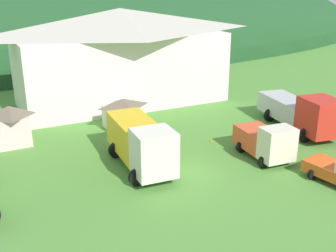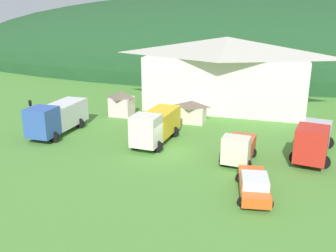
{
  "view_description": "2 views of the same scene",
  "coord_description": "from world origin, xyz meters",
  "px_view_note": "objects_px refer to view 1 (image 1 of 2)",
  "views": [
    {
      "loc": [
        -11.67,
        -20.46,
        11.64
      ],
      "look_at": [
        1.05,
        4.61,
        1.56
      ],
      "focal_mm": 44.12,
      "sensor_mm": 36.0,
      "label": 1
    },
    {
      "loc": [
        8.58,
        -29.63,
        12.28
      ],
      "look_at": [
        -0.62,
        1.15,
        2.11
      ],
      "focal_mm": 39.65,
      "sensor_mm": 36.0,
      "label": 2
    }
  ],
  "objects_px": {
    "depot_building": "(121,55)",
    "play_shed_pink": "(11,125)",
    "light_truck_cream": "(266,141)",
    "crane_truck_red": "(302,112)",
    "play_shed_cream": "(124,113)",
    "heavy_rig_striped": "(141,142)",
    "traffic_cone_near_pickup": "(211,142)"
  },
  "relations": [
    {
      "from": "depot_building",
      "to": "play_shed_cream",
      "type": "height_order",
      "value": "depot_building"
    },
    {
      "from": "play_shed_pink",
      "to": "traffic_cone_near_pickup",
      "type": "distance_m",
      "value": 14.87
    },
    {
      "from": "heavy_rig_striped",
      "to": "crane_truck_red",
      "type": "height_order",
      "value": "heavy_rig_striped"
    },
    {
      "from": "play_shed_cream",
      "to": "heavy_rig_striped",
      "type": "relative_size",
      "value": 0.43
    },
    {
      "from": "play_shed_cream",
      "to": "play_shed_pink",
      "type": "xyz_separation_m",
      "value": [
        -8.69,
        0.3,
        0.26
      ]
    },
    {
      "from": "crane_truck_red",
      "to": "traffic_cone_near_pickup",
      "type": "bearing_deg",
      "value": -90.2
    },
    {
      "from": "traffic_cone_near_pickup",
      "to": "depot_building",
      "type": "bearing_deg",
      "value": 99.08
    },
    {
      "from": "play_shed_pink",
      "to": "traffic_cone_near_pickup",
      "type": "xyz_separation_m",
      "value": [
        13.42,
        -6.22,
        -1.54
      ]
    },
    {
      "from": "play_shed_cream",
      "to": "light_truck_cream",
      "type": "bearing_deg",
      "value": -57.94
    },
    {
      "from": "play_shed_pink",
      "to": "crane_truck_red",
      "type": "bearing_deg",
      "value": -19.61
    },
    {
      "from": "play_shed_cream",
      "to": "play_shed_pink",
      "type": "height_order",
      "value": "play_shed_pink"
    },
    {
      "from": "heavy_rig_striped",
      "to": "crane_truck_red",
      "type": "distance_m",
      "value": 14.13
    },
    {
      "from": "crane_truck_red",
      "to": "heavy_rig_striped",
      "type": "bearing_deg",
      "value": -78.91
    },
    {
      "from": "depot_building",
      "to": "crane_truck_red",
      "type": "bearing_deg",
      "value": -55.83
    },
    {
      "from": "play_shed_pink",
      "to": "heavy_rig_striped",
      "type": "distance_m",
      "value": 10.55
    },
    {
      "from": "light_truck_cream",
      "to": "crane_truck_red",
      "type": "distance_m",
      "value": 6.71
    },
    {
      "from": "play_shed_pink",
      "to": "depot_building",
      "type": "bearing_deg",
      "value": 31.07
    },
    {
      "from": "depot_building",
      "to": "play_shed_cream",
      "type": "xyz_separation_m",
      "value": [
        -2.64,
        -7.13,
        -3.38
      ]
    },
    {
      "from": "heavy_rig_striped",
      "to": "crane_truck_red",
      "type": "relative_size",
      "value": 0.85
    },
    {
      "from": "play_shed_pink",
      "to": "light_truck_cream",
      "type": "distance_m",
      "value": 18.32
    },
    {
      "from": "crane_truck_red",
      "to": "play_shed_pink",
      "type": "bearing_deg",
      "value": -100.28
    },
    {
      "from": "heavy_rig_striped",
      "to": "traffic_cone_near_pickup",
      "type": "relative_size",
      "value": 12.13
    },
    {
      "from": "play_shed_cream",
      "to": "light_truck_cream",
      "type": "relative_size",
      "value": 0.68
    },
    {
      "from": "heavy_rig_striped",
      "to": "traffic_cone_near_pickup",
      "type": "distance_m",
      "value": 6.93
    },
    {
      "from": "depot_building",
      "to": "heavy_rig_striped",
      "type": "xyz_separation_m",
      "value": [
        -4.39,
        -14.77,
        -2.88
      ]
    },
    {
      "from": "light_truck_cream",
      "to": "crane_truck_red",
      "type": "height_order",
      "value": "crane_truck_red"
    },
    {
      "from": "crane_truck_red",
      "to": "depot_building",
      "type": "bearing_deg",
      "value": -136.5
    },
    {
      "from": "depot_building",
      "to": "play_shed_pink",
      "type": "relative_size",
      "value": 7.0
    },
    {
      "from": "play_shed_cream",
      "to": "heavy_rig_striped",
      "type": "height_order",
      "value": "heavy_rig_striped"
    },
    {
      "from": "depot_building",
      "to": "traffic_cone_near_pickup",
      "type": "bearing_deg",
      "value": -80.92
    },
    {
      "from": "traffic_cone_near_pickup",
      "to": "light_truck_cream",
      "type": "bearing_deg",
      "value": -68.94
    },
    {
      "from": "depot_building",
      "to": "play_shed_pink",
      "type": "bearing_deg",
      "value": -148.93
    }
  ]
}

